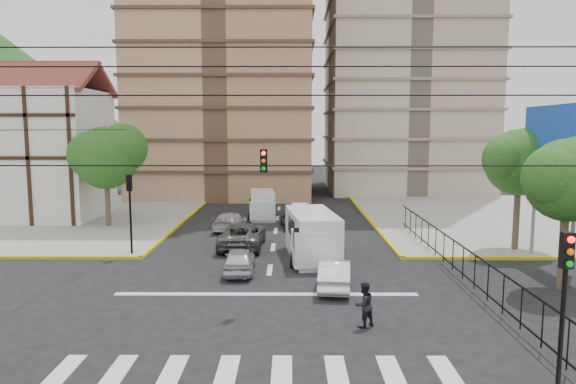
{
  "coord_description": "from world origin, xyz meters",
  "views": [
    {
      "loc": [
        1.06,
        -20.06,
        7.04
      ],
      "look_at": [
        0.92,
        4.59,
        4.0
      ],
      "focal_mm": 32.0,
      "sensor_mm": 36.0,
      "label": 1
    }
  ],
  "objects_px": {
    "traffic_light_se": "(564,290)",
    "car_white_front_right": "(334,274)",
    "pedestrian_crosswalk": "(364,305)",
    "car_silver_front_left": "(239,260)",
    "van_right_lane": "(312,237)",
    "van_left_lane": "(262,206)",
    "traffic_light_nw": "(130,201)"
  },
  "relations": [
    {
      "from": "van_left_lane",
      "to": "traffic_light_nw",
      "type": "bearing_deg",
      "value": -123.3
    },
    {
      "from": "traffic_light_nw",
      "to": "van_right_lane",
      "type": "bearing_deg",
      "value": -4.45
    },
    {
      "from": "traffic_light_nw",
      "to": "pedestrian_crosswalk",
      "type": "distance_m",
      "value": 15.53
    },
    {
      "from": "traffic_light_se",
      "to": "pedestrian_crosswalk",
      "type": "relative_size",
      "value": 2.68
    },
    {
      "from": "van_right_lane",
      "to": "car_white_front_right",
      "type": "bearing_deg",
      "value": -88.55
    },
    {
      "from": "traffic_light_se",
      "to": "car_white_front_right",
      "type": "distance_m",
      "value": 11.27
    },
    {
      "from": "traffic_light_nw",
      "to": "van_right_lane",
      "type": "height_order",
      "value": "traffic_light_nw"
    },
    {
      "from": "traffic_light_se",
      "to": "van_left_lane",
      "type": "distance_m",
      "value": 29.27
    },
    {
      "from": "pedestrian_crosswalk",
      "to": "van_left_lane",
      "type": "bearing_deg",
      "value": -111.37
    },
    {
      "from": "van_left_lane",
      "to": "car_silver_front_left",
      "type": "relative_size",
      "value": 1.32
    },
    {
      "from": "car_white_front_right",
      "to": "traffic_light_nw",
      "type": "bearing_deg",
      "value": -22.13
    },
    {
      "from": "pedestrian_crosswalk",
      "to": "traffic_light_se",
      "type": "bearing_deg",
      "value": 93.89
    },
    {
      "from": "pedestrian_crosswalk",
      "to": "car_silver_front_left",
      "type": "bearing_deg",
      "value": -87.2
    },
    {
      "from": "van_left_lane",
      "to": "car_silver_front_left",
      "type": "distance_m",
      "value": 15.44
    },
    {
      "from": "pedestrian_crosswalk",
      "to": "van_right_lane",
      "type": "bearing_deg",
      "value": -114.93
    },
    {
      "from": "car_silver_front_left",
      "to": "pedestrian_crosswalk",
      "type": "relative_size",
      "value": 2.23
    },
    {
      "from": "traffic_light_nw",
      "to": "pedestrian_crosswalk",
      "type": "height_order",
      "value": "traffic_light_nw"
    },
    {
      "from": "traffic_light_se",
      "to": "car_white_front_right",
      "type": "bearing_deg",
      "value": 115.88
    },
    {
      "from": "car_silver_front_left",
      "to": "pedestrian_crosswalk",
      "type": "height_order",
      "value": "pedestrian_crosswalk"
    },
    {
      "from": "van_right_lane",
      "to": "traffic_light_nw",
      "type": "bearing_deg",
      "value": 167.97
    },
    {
      "from": "van_right_lane",
      "to": "pedestrian_crosswalk",
      "type": "relative_size",
      "value": 3.63
    },
    {
      "from": "traffic_light_nw",
      "to": "van_left_lane",
      "type": "xyz_separation_m",
      "value": [
        6.59,
        12.17,
        -2.09
      ]
    },
    {
      "from": "car_silver_front_left",
      "to": "pedestrian_crosswalk",
      "type": "xyz_separation_m",
      "value": [
        5.14,
        -6.96,
        0.2
      ]
    },
    {
      "from": "car_silver_front_left",
      "to": "car_white_front_right",
      "type": "distance_m",
      "value": 5.1
    },
    {
      "from": "traffic_light_se",
      "to": "pedestrian_crosswalk",
      "type": "xyz_separation_m",
      "value": [
        -4.14,
        5.38,
        -2.29
      ]
    },
    {
      "from": "van_left_lane",
      "to": "pedestrian_crosswalk",
      "type": "relative_size",
      "value": 2.93
    },
    {
      "from": "traffic_light_se",
      "to": "van_left_lane",
      "type": "relative_size",
      "value": 0.91
    },
    {
      "from": "traffic_light_nw",
      "to": "car_silver_front_left",
      "type": "distance_m",
      "value": 7.54
    },
    {
      "from": "traffic_light_se",
      "to": "car_silver_front_left",
      "type": "xyz_separation_m",
      "value": [
        -9.27,
        12.34,
        -2.49
      ]
    },
    {
      "from": "pedestrian_crosswalk",
      "to": "car_white_front_right",
      "type": "bearing_deg",
      "value": -115.27
    },
    {
      "from": "van_left_lane",
      "to": "pedestrian_crosswalk",
      "type": "height_order",
      "value": "van_left_lane"
    },
    {
      "from": "van_left_lane",
      "to": "car_white_front_right",
      "type": "relative_size",
      "value": 1.24
    }
  ]
}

